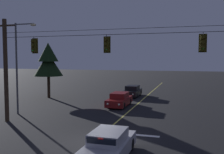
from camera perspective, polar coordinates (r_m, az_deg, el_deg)
The scene contains 12 objects.
ground_plane at distance 15.54m, azimuth -4.10°, elevation -14.17°, with size 180.00×180.00×0.00m, color black.
lane_centre_stripe at distance 23.59m, azimuth 3.57°, elevation -7.80°, with size 0.14×60.00×0.01m, color #D1C64C.
stop_bar_paint at distance 16.94m, azimuth 4.69°, elevation -12.60°, with size 3.40×0.36×0.01m, color silver.
signal_span_assembly at distance 17.32m, azimuth -0.96°, elevation 1.52°, with size 18.28×0.32×7.87m.
traffic_light_leftmost at distance 19.82m, azimuth -16.97°, elevation 6.67°, with size 0.48×0.41×1.22m.
traffic_light_left_inner at distance 17.34m, azimuth -1.27°, elevation 7.23°, with size 0.48×0.41×1.22m.
traffic_light_centre at distance 16.49m, azimuth 19.53°, elevation 7.16°, with size 0.48×0.41×1.22m.
car_waiting_near_lane at distance 12.99m, azimuth -0.66°, elevation -14.87°, with size 1.80×4.33×1.39m.
car_oncoming_lead at distance 26.41m, azimuth 1.64°, elevation -5.09°, with size 1.80×4.42×1.39m.
car_oncoming_trailing at distance 33.27m, azimuth 4.52°, elevation -3.19°, with size 1.80×4.42×1.39m.
street_lamp_corner at distance 23.70m, azimuth -19.85°, elevation 3.63°, with size 2.11×0.30×7.93m.
tree_verge_near at distance 32.79m, azimuth -13.96°, elevation 3.46°, with size 3.58×3.58×6.84m.
Camera 1 is at (5.32, -13.76, 4.88)m, focal length 41.17 mm.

